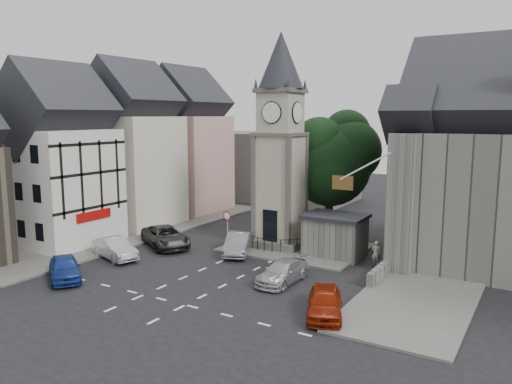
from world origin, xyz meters
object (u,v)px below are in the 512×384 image
Objects in this scene: clock_tower at (280,142)px; car_east_red at (325,302)px; car_west_blue at (65,268)px; stone_shelter at (335,235)px; pedestrian at (376,253)px.

clock_tower reaches higher than car_east_red.
clock_tower is 3.77× the size of car_east_red.
car_east_red is at bearing -44.62° from car_west_blue.
stone_shelter reaches higher than car_west_blue.
car_east_red is 2.60× the size of pedestrian.
clock_tower is at bearing 105.66° from car_east_red.
clock_tower is 10.87m from pedestrian.
car_west_blue is 16.38m from car_east_red.
pedestrian is at bearing -15.46° from car_west_blue.
stone_shelter is 3.32m from pedestrian.
stone_shelter is at bearing 87.36° from car_east_red.
car_west_blue reaches higher than car_east_red.
stone_shelter is at bearing -7.75° from car_west_blue.
clock_tower reaches higher than stone_shelter.
stone_shelter is (4.80, -0.49, -6.57)m from clock_tower.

